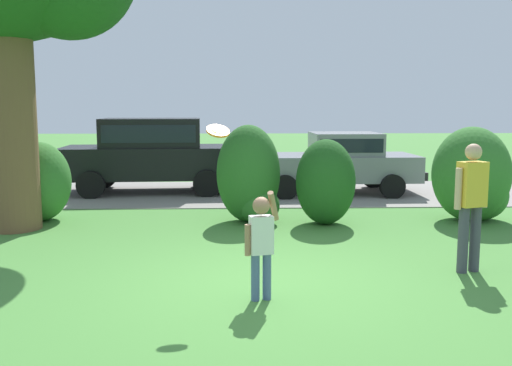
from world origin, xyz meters
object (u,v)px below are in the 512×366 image
Objects in this scene: parked_suv at (152,151)px; frisbee at (218,131)px; adult_onlooker at (471,200)px; child_thrower at (261,239)px; parked_sedan at (336,161)px.

parked_suv is 15.87× the size of frisbee.
child_thrower is at bearing -159.73° from adult_onlooker.
adult_onlooker is at bearing -53.97° from parked_suv.
parked_sedan is 8.41m from child_thrower.
adult_onlooker is (0.61, -7.05, 0.13)m from parked_sedan.
parked_sedan is 7.08m from adult_onlooker.
adult_onlooker reaches higher than parked_sedan.
frisbee reaches higher than parked_suv.
parked_suv reaches higher than parked_sedan.
parked_sedan is at bearing 74.58° from child_thrower.
parked_suv is (-4.73, 0.30, 0.23)m from parked_sedan.
parked_sedan is at bearing 94.98° from adult_onlooker.
child_thrower is at bearing -38.11° from frisbee.
parked_suv is at bearing 104.01° from frisbee.
frisbee is at bearing -109.52° from parked_sedan.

